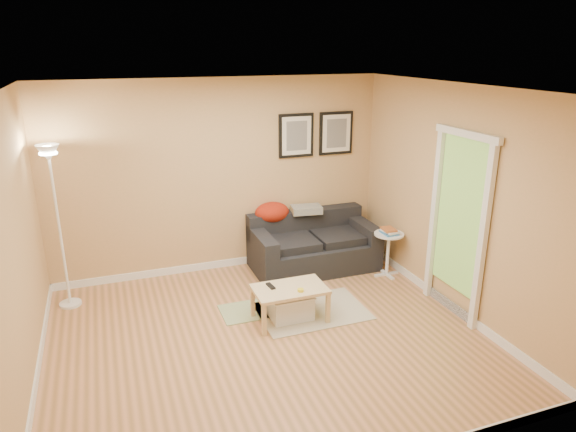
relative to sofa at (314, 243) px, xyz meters
The scene contains 24 objects.
floor 1.97m from the sofa, 127.68° to the right, with size 4.50×4.50×0.00m, color tan.
ceiling 2.95m from the sofa, 127.68° to the right, with size 4.50×4.50×0.00m, color white.
wall_back 1.57m from the sofa, 158.31° to the left, with size 4.50×4.50×0.00m, color tan.
wall_front 3.84m from the sofa, 108.51° to the right, with size 4.50×4.50×0.00m, color tan.
wall_left 3.87m from the sofa, 155.97° to the right, with size 4.00×4.00×0.00m, color tan.
wall_right 2.08m from the sofa, 55.08° to the right, with size 4.00×4.00×0.00m, color tan.
baseboard_back 1.31m from the sofa, 158.73° to the left, with size 4.50×0.02×0.10m, color white.
baseboard_left 3.76m from the sofa, 155.91° to the right, with size 0.02×4.00×0.10m, color white.
baseboard_right 1.89m from the sofa, 55.33° to the right, with size 0.02×4.00×0.10m, color white.
sofa is the anchor object (origin of this frame).
red_throw 0.72m from the sofa, 145.62° to the left, with size 0.48×0.36×0.28m, color #A8310F, non-canonical shape.
plaid_throw 0.49m from the sofa, 92.35° to the left, with size 0.42×0.26×0.10m, color tan, non-canonical shape.
framed_print_left 1.50m from the sofa, 102.88° to the left, with size 0.50×0.04×0.60m, color black, non-canonical shape.
framed_print_right 1.57m from the sofa, 41.77° to the left, with size 0.50×0.04×0.60m, color black, non-canonical shape.
area_rug 1.32m from the sofa, 113.49° to the right, with size 1.25×0.85×0.01m, color #C0B498.
green_runner 1.53m from the sofa, 142.70° to the right, with size 0.70×0.50×0.01m, color #668C4C.
coffee_table 1.50m from the sofa, 123.22° to the right, with size 0.81×0.50×0.41m, color #E0C288, non-canonical shape.
remote_control 1.54m from the sofa, 131.24° to the right, with size 0.05×0.16×0.02m, color black.
tape_roll 1.56m from the sofa, 118.24° to the right, with size 0.07×0.07×0.03m, color yellow.
storage_bin 1.47m from the sofa, 123.17° to the right, with size 0.49×0.35×0.30m, color white, non-canonical shape.
side_table 1.02m from the sofa, 34.24° to the right, with size 0.40×0.40×0.60m, color white, non-canonical shape.
book_stack 1.05m from the sofa, 34.62° to the right, with size 0.18×0.24×0.08m, color teal, non-canonical shape.
floor_lamp 3.23m from the sofa, behind, with size 0.25×0.25×1.96m, color white, non-canonical shape.
doorway 2.07m from the sofa, 58.78° to the right, with size 0.12×1.01×2.13m, color white, non-canonical shape.
Camera 1 is at (-1.44, -4.60, 2.99)m, focal length 32.16 mm.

